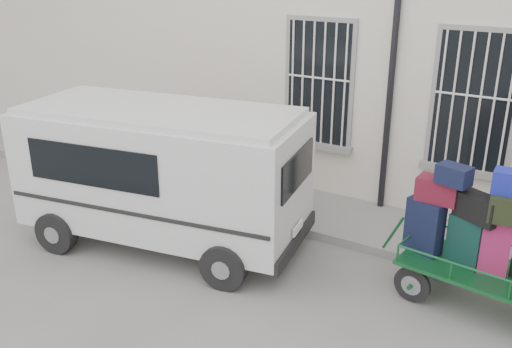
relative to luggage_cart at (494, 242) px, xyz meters
name	(u,v)px	position (x,y,z in m)	size (l,w,h in m)	color
ground	(254,270)	(-3.17, -0.71, -1.02)	(80.00, 80.00, 0.00)	slate
building	(389,28)	(-3.16, 4.78, 1.98)	(24.00, 5.15, 6.00)	beige
sidewalk	(316,212)	(-3.17, 1.49, -0.94)	(24.00, 1.70, 0.15)	gray
luggage_cart	(494,242)	(0.00, 0.00, 0.00)	(2.72, 1.32, 1.99)	black
van	(162,168)	(-4.87, -0.67, 0.29)	(4.76, 2.63, 2.28)	silver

